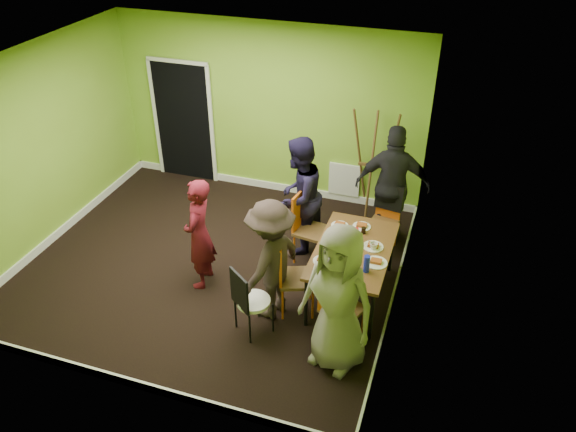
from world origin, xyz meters
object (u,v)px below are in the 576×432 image
at_px(chair_bentwood, 249,299).
at_px(person_standing, 199,234).
at_px(chair_left_far, 306,223).
at_px(person_left_near, 271,261).
at_px(chair_front_end, 338,306).
at_px(easel, 373,164).
at_px(person_left_far, 298,196).
at_px(chair_left_near, 290,272).
at_px(person_back_end, 393,186).
at_px(person_front_end, 338,299).
at_px(blue_bottle, 367,264).
at_px(thermos, 355,238).
at_px(orange_bottle, 355,235).
at_px(chair_back_end, 389,203).
at_px(dining_table, 353,253).

xyz_separation_m(chair_bentwood, person_standing, (-0.93, 0.67, 0.26)).
xyz_separation_m(chair_left_far, person_left_near, (-0.08, -1.20, 0.21)).
height_order(chair_front_end, easel, easel).
xyz_separation_m(chair_front_end, easel, (-0.21, 2.94, 0.30)).
bearing_deg(person_left_far, person_standing, -25.96).
bearing_deg(chair_front_end, chair_left_near, 173.12).
height_order(easel, person_back_end, person_back_end).
xyz_separation_m(easel, person_front_end, (0.25, -3.19, 0.02)).
bearing_deg(person_back_end, person_standing, 32.64).
bearing_deg(blue_bottle, person_left_near, -169.36).
relative_size(easel, person_standing, 1.15).
bearing_deg(chair_left_near, blue_bottle, 75.19).
distance_m(thermos, orange_bottle, 0.17).
relative_size(chair_back_end, orange_bottle, 13.16).
relative_size(chair_front_end, chair_bentwood, 1.10).
distance_m(person_left_near, person_back_end, 2.31).
relative_size(easel, person_back_end, 0.98).
height_order(chair_back_end, blue_bottle, blue_bottle).
xyz_separation_m(dining_table, chair_back_end, (0.21, 1.32, -0.02)).
bearing_deg(person_front_end, chair_bentwood, -167.47).
relative_size(orange_bottle, person_standing, 0.05).
height_order(dining_table, person_standing, person_standing).
bearing_deg(dining_table, thermos, 93.02).
xyz_separation_m(chair_left_far, person_standing, (-1.14, -0.93, 0.18)).
relative_size(chair_back_end, person_front_end, 0.54).
relative_size(chair_bentwood, blue_bottle, 4.20).
distance_m(chair_back_end, person_back_end, 0.25).
xyz_separation_m(chair_front_end, blue_bottle, (0.20, 0.48, 0.30)).
bearing_deg(thermos, chair_left_near, -138.91).
distance_m(chair_left_far, thermos, 0.97).
relative_size(thermos, blue_bottle, 0.94).
height_order(chair_front_end, orange_bottle, chair_front_end).
relative_size(chair_left_far, blue_bottle, 4.75).
bearing_deg(person_standing, dining_table, 91.98).
bearing_deg(easel, dining_table, -85.30).
relative_size(easel, person_left_near, 1.11).
height_order(chair_back_end, easel, easel).
bearing_deg(person_back_end, person_left_far, 21.10).
bearing_deg(thermos, person_left_near, -141.03).
distance_m(thermos, person_standing, 1.96).
height_order(thermos, person_back_end, person_back_end).
bearing_deg(person_standing, person_left_near, 68.22).
bearing_deg(chair_front_end, person_left_far, 143.04).
bearing_deg(easel, chair_left_near, -100.85).
distance_m(thermos, person_left_near, 1.10).
relative_size(blue_bottle, person_left_near, 0.14).
relative_size(chair_left_far, person_front_end, 0.58).
bearing_deg(chair_left_near, chair_left_far, 165.96).
bearing_deg(easel, person_back_end, -57.96).
relative_size(chair_front_end, person_back_end, 0.56).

